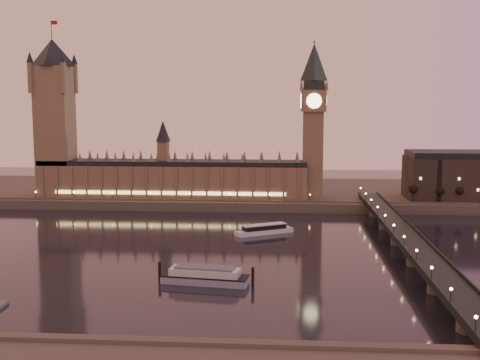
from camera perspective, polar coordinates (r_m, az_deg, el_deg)
The scene contains 11 objects.
ground at distance 288.49m, azimuth -2.88°, elevation -6.72°, with size 700.00×700.00×0.00m, color black.
far_embankment at distance 447.75m, azimuth 3.50°, elevation -1.24°, with size 560.00×130.00×6.00m, color #423D35.
palace_of_westminster at distance 408.42m, azimuth -6.44°, elevation 0.54°, with size 180.00×26.62×52.00m.
victoria_tower at distance 427.46m, azimuth -17.18°, elevation 6.48°, with size 31.68×31.68×118.00m.
big_ben at distance 399.11m, azimuth 6.97°, elevation 6.45°, with size 17.68×17.68×104.00m.
westminster_bridge at distance 290.82m, azimuth 15.43°, elevation -5.75°, with size 13.20×260.00×15.30m.
bare_tree_0 at distance 399.53m, azimuth 16.19°, elevation -0.88°, with size 5.73×5.73×11.66m.
bare_tree_1 at distance 402.96m, azimuth 18.28°, elevation -0.90°, with size 5.73×5.73×11.66m.
bare_tree_2 at distance 406.91m, azimuth 20.33°, elevation -0.91°, with size 5.73×5.73×11.66m.
cruise_boat_a at distance 324.27m, azimuth 2.30°, elevation -4.71°, with size 31.76×21.79×5.18m.
moored_barge at distance 238.22m, azimuth -3.33°, elevation -9.04°, with size 38.68×13.97×7.15m.
Camera 1 is at (34.36, -277.59, 70.67)m, focal length 45.00 mm.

